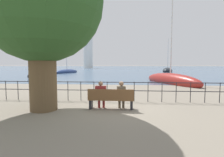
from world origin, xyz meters
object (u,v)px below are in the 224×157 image
(harbor_lighthouse, at_px, (88,51))
(shade_tree, at_px, (41,1))
(sailboat_2, at_px, (170,80))
(park_bench, at_px, (111,99))
(sailboat_1, at_px, (67,72))
(seated_person_right, at_px, (121,94))
(sailboat_0, at_px, (43,75))
(sailboat_4, at_px, (168,71))
(seated_person_left, at_px, (101,94))

(harbor_lighthouse, bearing_deg, shade_tree, -78.39)
(shade_tree, xyz_separation_m, sailboat_2, (8.10, 11.59, -4.22))
(shade_tree, relative_size, park_bench, 3.63)
(sailboat_2, bearing_deg, sailboat_1, 108.60)
(seated_person_right, height_order, sailboat_0, sailboat_0)
(park_bench, bearing_deg, sailboat_4, 74.13)
(seated_person_right, bearing_deg, sailboat_4, 74.69)
(sailboat_0, bearing_deg, sailboat_4, 54.94)
(sailboat_2, distance_m, harbor_lighthouse, 89.47)
(seated_person_left, xyz_separation_m, seated_person_right, (0.91, 0.00, 0.00))
(park_bench, height_order, sailboat_1, sailboat_1)
(park_bench, bearing_deg, shade_tree, -172.56)
(sailboat_4, distance_m, harbor_lighthouse, 65.49)
(seated_person_right, height_order, sailboat_1, sailboat_1)
(seated_person_left, relative_size, sailboat_0, 0.12)
(shade_tree, height_order, sailboat_4, sailboat_4)
(park_bench, bearing_deg, sailboat_2, 65.00)
(seated_person_right, distance_m, sailboat_4, 42.11)
(shade_tree, distance_m, seated_person_left, 4.60)
(park_bench, bearing_deg, seated_person_left, 170.28)
(seated_person_left, distance_m, harbor_lighthouse, 98.59)
(sailboat_2, height_order, harbor_lighthouse, harbor_lighthouse)
(sailboat_1, height_order, harbor_lighthouse, harbor_lighthouse)
(shade_tree, distance_m, harbor_lighthouse, 98.21)
(sailboat_1, relative_size, harbor_lighthouse, 0.43)
(shade_tree, height_order, sailboat_0, sailboat_0)
(shade_tree, distance_m, sailboat_1, 36.13)
(shade_tree, bearing_deg, sailboat_0, 116.56)
(seated_person_right, relative_size, sailboat_1, 0.13)
(park_bench, distance_m, sailboat_4, 42.31)
(park_bench, relative_size, harbor_lighthouse, 0.09)
(sailboat_2, distance_m, sailboat_4, 30.15)
(seated_person_right, distance_m, sailboat_2, 12.13)
(shade_tree, bearing_deg, park_bench, 7.44)
(seated_person_left, relative_size, harbor_lighthouse, 0.05)
(park_bench, bearing_deg, sailboat_1, 112.35)
(park_bench, relative_size, seated_person_right, 1.62)
(shade_tree, height_order, seated_person_right, shade_tree)
(sailboat_1, bearing_deg, seated_person_left, -51.94)
(seated_person_left, distance_m, seated_person_right, 0.91)
(seated_person_left, distance_m, sailboat_0, 21.94)
(shade_tree, xyz_separation_m, sailboat_1, (-11.02, 34.14, -4.28))
(seated_person_left, relative_size, sailboat_2, 0.12)
(sailboat_2, bearing_deg, sailboat_4, 56.17)
(sailboat_2, bearing_deg, shade_tree, -146.62)
(shade_tree, height_order, sailboat_1, sailboat_1)
(sailboat_0, bearing_deg, sailboat_1, 107.96)
(park_bench, distance_m, sailboat_0, 22.25)
(seated_person_left, height_order, sailboat_2, sailboat_2)
(seated_person_right, xyz_separation_m, harbor_lighthouse, (-23.05, 95.57, 9.76))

